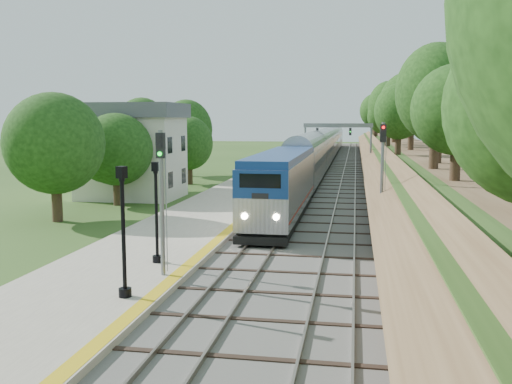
% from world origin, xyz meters
% --- Properties ---
extents(ground, '(320.00, 320.00, 0.00)m').
position_xyz_m(ground, '(0.00, 0.00, 0.00)').
color(ground, '#2D4C19').
rests_on(ground, ground).
extents(trackbed, '(9.50, 170.00, 0.28)m').
position_xyz_m(trackbed, '(2.00, 60.00, 0.07)').
color(trackbed, '#4C4944').
rests_on(trackbed, ground).
extents(platform, '(6.40, 68.00, 0.38)m').
position_xyz_m(platform, '(-5.20, 16.00, 0.19)').
color(platform, '#A09681').
rests_on(platform, ground).
extents(yellow_stripe, '(0.55, 68.00, 0.01)m').
position_xyz_m(yellow_stripe, '(-2.35, 16.00, 0.39)').
color(yellow_stripe, gold).
rests_on(yellow_stripe, platform).
extents(embankment, '(10.64, 170.00, 11.70)m').
position_xyz_m(embankment, '(10.35, 60.00, 1.95)').
color(embankment, brown).
rests_on(embankment, ground).
extents(station_building, '(8.60, 6.60, 8.00)m').
position_xyz_m(station_building, '(-14.00, 30.00, 4.09)').
color(station_building, beige).
rests_on(station_building, ground).
extents(signal_gantry, '(8.40, 0.38, 6.20)m').
position_xyz_m(signal_gantry, '(2.47, 54.99, 4.82)').
color(signal_gantry, slate).
rests_on(signal_gantry, ground).
extents(trees_behind_platform, '(7.82, 53.32, 7.21)m').
position_xyz_m(trees_behind_platform, '(-11.17, 20.67, 4.53)').
color(trees_behind_platform, '#332316').
rests_on(trees_behind_platform, ground).
extents(train, '(2.89, 115.91, 4.24)m').
position_xyz_m(train, '(0.00, 69.27, 2.19)').
color(train, black).
rests_on(train, trackbed).
extents(lamppost_mid, '(0.46, 0.46, 4.64)m').
position_xyz_m(lamppost_mid, '(-3.27, 2.85, 2.45)').
color(lamppost_mid, black).
rests_on(lamppost_mid, platform).
extents(lamppost_far, '(0.44, 0.44, 4.43)m').
position_xyz_m(lamppost_far, '(-3.82, 7.75, 2.36)').
color(lamppost_far, black).
rests_on(lamppost_far, platform).
extents(signal_platform, '(0.34, 0.27, 5.83)m').
position_xyz_m(signal_platform, '(-2.90, 5.86, 3.97)').
color(signal_platform, slate).
rests_on(signal_platform, platform).
extents(signal_farside, '(0.35, 0.28, 6.36)m').
position_xyz_m(signal_farside, '(6.20, 17.60, 4.00)').
color(signal_farside, slate).
rests_on(signal_farside, ground).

